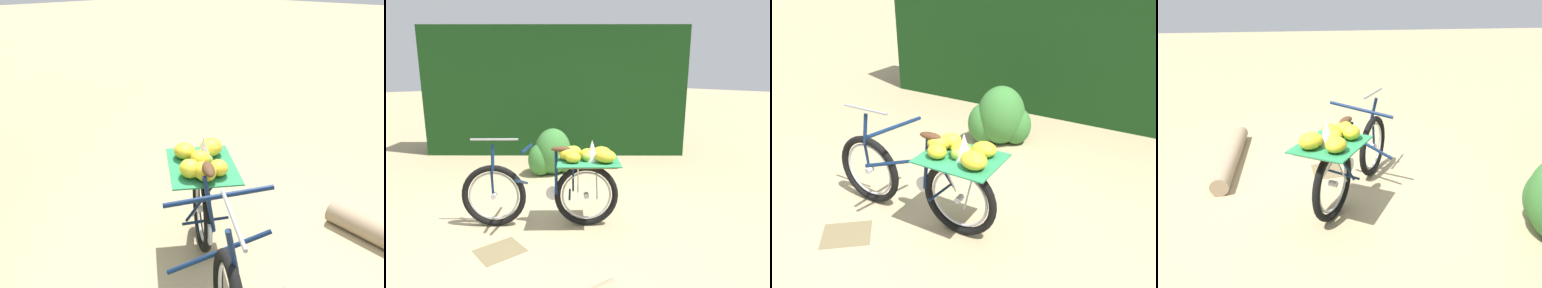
% 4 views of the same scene
% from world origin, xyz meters
% --- Properties ---
extents(ground_plane, '(60.00, 60.00, 0.00)m').
position_xyz_m(ground_plane, '(0.00, 0.00, 0.00)').
color(ground_plane, tan).
extents(foliage_hedge, '(4.76, 4.14, 2.65)m').
position_xyz_m(foliage_hedge, '(2.16, 3.00, 1.33)').
color(foliage_hedge, '#143814').
rests_on(foliage_hedge, ground_plane).
extents(bicycle, '(1.58, 1.34, 1.03)m').
position_xyz_m(bicycle, '(0.03, 0.05, 0.52)').
color(bicycle, black).
rests_on(bicycle, ground_plane).
extents(shrub_cluster, '(0.84, 0.58, 0.80)m').
position_xyz_m(shrub_cluster, '(1.12, 1.66, 0.35)').
color(shrub_cluster, '#387533').
rests_on(shrub_cluster, ground_plane).
extents(leaf_litter_patch, '(0.44, 0.36, 0.01)m').
position_xyz_m(leaf_litter_patch, '(-0.71, -0.06, 0.00)').
color(leaf_litter_patch, olive).
rests_on(leaf_litter_patch, ground_plane).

